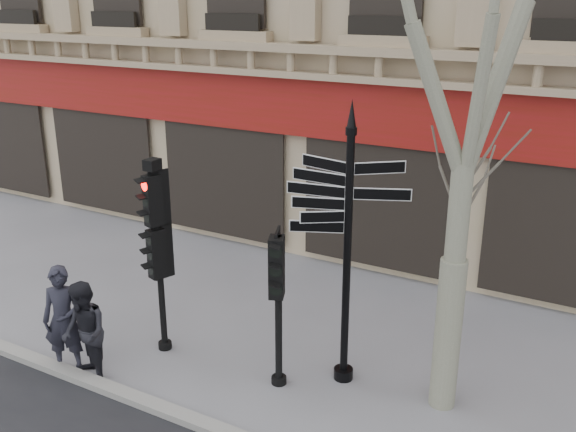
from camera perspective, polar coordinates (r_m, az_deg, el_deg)
name	(u,v)px	position (r m, az deg, el deg)	size (l,w,h in m)	color
ground	(259,381)	(10.71, -2.57, -14.48)	(80.00, 80.00, 0.00)	slate
kerb	(208,427)	(9.74, -7.13, -18.08)	(80.00, 0.25, 0.12)	gray
fingerpost	(349,200)	(9.50, 5.44, 1.42)	(2.29, 2.29, 4.54)	black
traffic_signal_main	(157,233)	(10.85, -11.56, -1.52)	(0.44, 0.38, 3.44)	black
traffic_signal_secondary	(278,283)	(9.79, -0.86, -5.99)	(0.51, 0.45, 2.53)	black
pedestrian_a	(64,320)	(11.14, -19.31, -8.70)	(0.68, 0.44, 1.85)	black
pedestrian_b	(84,333)	(10.79, -17.65, -9.90)	(0.83, 0.65, 1.70)	black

